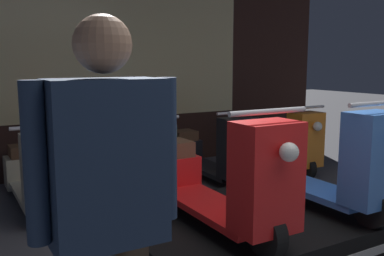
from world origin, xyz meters
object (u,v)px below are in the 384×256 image
(scooter_display_right, at_px, (314,164))
(scooter_backrow_3, at_px, (275,145))
(person_left_browsing, at_px, (107,199))
(scooter_backrow_1, at_px, (133,162))
(scooter_display_left, at_px, (216,181))
(scooter_backrow_0, at_px, (35,174))
(scooter_backrow_2, at_px, (211,153))

(scooter_display_right, bearing_deg, scooter_backrow_3, 57.03)
(scooter_display_right, xyz_separation_m, person_left_browsing, (-2.10, -0.99, 0.33))
(scooter_backrow_3, bearing_deg, scooter_display_right, -122.97)
(scooter_backrow_1, bearing_deg, scooter_display_left, -93.51)
(person_left_browsing, bearing_deg, scooter_display_right, 25.24)
(scooter_backrow_0, bearing_deg, scooter_backrow_2, 0.00)
(scooter_backrow_0, distance_m, scooter_backrow_2, 2.05)
(scooter_display_left, bearing_deg, scooter_backrow_2, 58.29)
(scooter_backrow_0, xyz_separation_m, scooter_backrow_2, (2.05, 0.00, 0.00))
(scooter_backrow_1, relative_size, scooter_backrow_2, 1.00)
(scooter_backrow_1, height_order, scooter_backrow_3, same)
(scooter_display_left, xyz_separation_m, scooter_display_right, (0.97, 0.00, 0.00))
(scooter_backrow_2, xyz_separation_m, person_left_browsing, (-2.27, -2.83, 0.59))
(scooter_backrow_2, distance_m, person_left_browsing, 3.67)
(scooter_backrow_2, bearing_deg, scooter_display_left, -121.71)
(scooter_backrow_0, relative_size, scooter_backrow_3, 1.00)
(scooter_display_left, relative_size, scooter_backrow_1, 1.00)
(scooter_backrow_3, bearing_deg, scooter_backrow_0, 180.00)
(scooter_backrow_1, xyz_separation_m, person_left_browsing, (-1.24, -2.83, 0.59))
(scooter_backrow_0, xyz_separation_m, scooter_backrow_1, (1.02, 0.00, 0.00))
(scooter_display_left, distance_m, scooter_backrow_3, 2.85)
(scooter_display_right, height_order, scooter_backrow_1, scooter_display_right)
(person_left_browsing, bearing_deg, scooter_backrow_0, 85.54)
(scooter_display_left, relative_size, scooter_backrow_3, 1.00)
(scooter_display_right, relative_size, scooter_backrow_0, 1.00)
(scooter_backrow_3, height_order, person_left_browsing, person_left_browsing)
(scooter_backrow_1, height_order, person_left_browsing, person_left_browsing)
(scooter_backrow_3, relative_size, person_left_browsing, 1.02)
(scooter_backrow_0, bearing_deg, scooter_display_left, -63.66)
(scooter_backrow_3, bearing_deg, person_left_browsing, -139.32)
(scooter_display_left, xyz_separation_m, scooter_backrow_1, (0.11, 1.84, -0.26))
(scooter_backrow_0, bearing_deg, scooter_display_right, -44.40)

